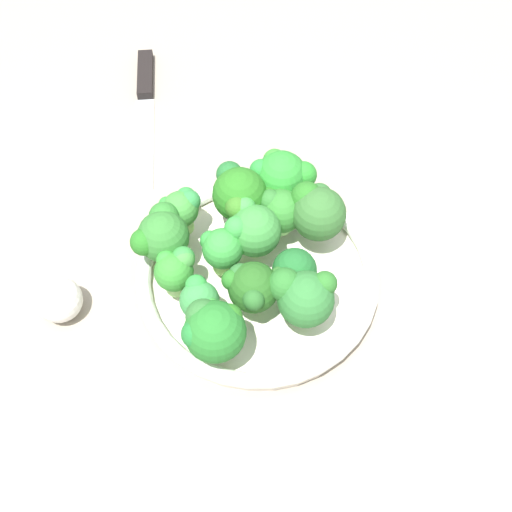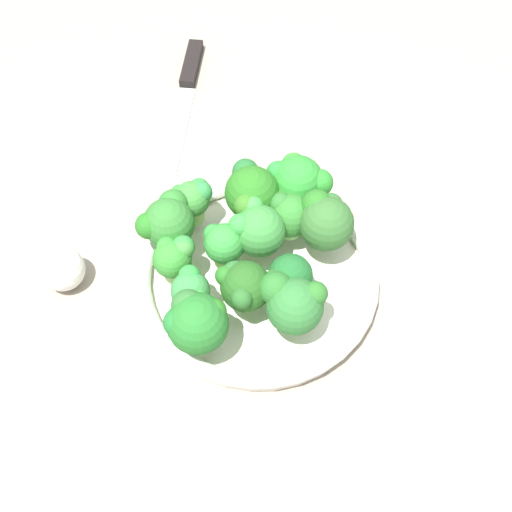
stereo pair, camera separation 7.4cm
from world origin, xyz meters
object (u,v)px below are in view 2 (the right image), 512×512
Objects in this scene: broccoli_floret_0 at (196,322)px; broccoli_floret_5 at (226,241)px; garlic_bulb at (62,269)px; broccoli_floret_10 at (325,220)px; knife at (187,86)px; bowl at (256,277)px; broccoli_floret_3 at (256,229)px; broccoli_floret_8 at (289,213)px; broccoli_floret_1 at (243,286)px; broccoli_floret_7 at (193,198)px; broccoli_floret_6 at (293,303)px; broccoli_floret_12 at (168,221)px; broccoli_floret_9 at (191,291)px; broccoli_floret_4 at (298,180)px; broccoli_floret_2 at (251,193)px; broccoli_floret_11 at (289,278)px; broccoli_floret_13 at (175,256)px.

broccoli_floret_0 is 1.32× the size of broccoli_floret_5.
broccoli_floret_10 is at bearing -79.23° from garlic_bulb.
broccoli_floret_0 reaches higher than knife.
broccoli_floret_3 is (2.92, 0.23, 5.69)cm from bowl.
broccoli_floret_8 is (4.64, -7.06, -0.13)cm from broccoli_floret_5.
broccoli_floret_1 reaches higher than broccoli_floret_7.
broccoli_floret_6 is 1.03× the size of broccoli_floret_12.
broccoli_floret_1 is at bearing -98.80° from garlic_bulb.
broccoli_floret_6 is (-1.94, -5.47, 0.22)cm from broccoli_floret_1.
broccoli_floret_3 is 1.17× the size of broccoli_floret_9.
broccoli_floret_0 reaches higher than broccoli_floret_4.
broccoli_floret_2 reaches higher than broccoli_floret_4.
broccoli_floret_1 is at bearing 108.75° from broccoli_floret_11.
broccoli_floret_13 is at bearing 114.24° from broccoli_floret_5.
broccoli_floret_7 is (-3.42, 12.42, -0.28)cm from broccoli_floret_4.
broccoli_floret_4 is 17.24cm from broccoli_floret_6.
broccoli_floret_10 reaches higher than knife.
bowl is 3.90× the size of broccoli_floret_6.
bowl is at bearing 149.92° from broccoli_floret_8.
broccoli_floret_10 is (-3.41, -8.88, -0.03)cm from broccoli_floret_2.
broccoli_floret_1 is at bearing -157.31° from broccoli_floret_5.
broccoli_floret_0 reaches higher than broccoli_floret_13.
broccoli_floret_2 is 14.76cm from broccoli_floret_9.
broccoli_floret_1 is 40.18cm from knife.
broccoli_floret_4 is at bearing -34.23° from broccoli_floret_9.
broccoli_floret_12 is 0.27× the size of knife.
broccoli_floret_0 is 22.81cm from broccoli_floret_4.
broccoli_floret_8 is at bearing 72.08° from broccoli_floret_10.
garlic_bulb is (-34.48, 10.23, 2.13)cm from knife.
broccoli_floret_11 is at bearing 9.06° from broccoli_floret_6.
broccoli_floret_13 is at bearing 22.45° from broccoli_floret_0.
broccoli_floret_2 is 1.53× the size of garlic_bulb.
broccoli_floret_5 is at bearing 45.25° from broccoli_floret_6.
broccoli_floret_10 is at bearing -70.99° from broccoli_floret_13.
broccoli_floret_0 is 18.38cm from broccoli_floret_2.
bowl is at bearing 121.36° from broccoli_floret_10.
broccoli_floret_4 is 1.35× the size of broccoli_floret_9.
bowl reaches higher than knife.
broccoli_floret_10 is at bearing -16.41° from broccoli_floret_6.
broccoli_floret_2 is 28.64cm from knife.
broccoli_floret_11 is 27.17cm from garlic_bulb.
broccoli_floret_6 is 1.38× the size of garlic_bulb.
broccoli_floret_4 is 13.65cm from broccoli_floret_11.
broccoli_floret_9 reaches higher than broccoli_floret_7.
broccoli_floret_13 is at bearing 96.90° from bowl.
broccoli_floret_11 is 0.84× the size of broccoli_floret_12.
knife is (28.64, 20.47, -6.97)cm from broccoli_floret_10.
broccoli_floret_9 is at bearing 155.58° from broccoli_floret_5.
broccoli_floret_8 is (12.53, 0.91, -0.66)cm from broccoli_floret_6.
broccoli_floret_10 is at bearing -58.64° from bowl.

